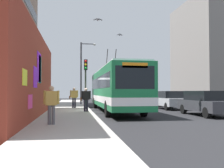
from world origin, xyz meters
The scene contains 16 objects.
ground_plane centered at (0.00, 0.00, 0.00)m, with size 80.00×80.00×0.00m, color #232326.
sidewalk_slab centered at (0.00, 1.60, 0.07)m, with size 48.00×3.20×0.15m, color #ADA8A0.
graffiti_wall centered at (-3.93, 3.35, 2.42)m, with size 14.14×0.32×4.84m.
building_far_left centered at (10.01, 9.20, 8.97)m, with size 10.11×6.42×17.94m.
building_far_right centered at (12.77, -17.00, 6.92)m, with size 11.22×6.41×13.84m.
city_bus centered at (0.28, -1.80, 1.81)m, with size 12.64×2.50×5.04m.
parked_car_dark_gray centered at (-3.73, -7.00, 0.83)m, with size 4.54×1.82×1.58m.
parked_car_silver centered at (2.23, -7.00, 0.83)m, with size 4.46×1.84×1.58m.
parked_car_navy centered at (7.49, -7.00, 0.83)m, with size 4.35×1.79×1.58m.
parked_car_red centered at (13.96, -7.00, 0.83)m, with size 4.29×1.74×1.58m.
pedestrian_near_wall centered at (-7.69, 2.26, 1.10)m, with size 0.22×0.66×1.62m.
pedestrian_midblock centered at (2.90, 1.26, 1.16)m, with size 0.23×0.76×1.71m.
pedestrian_at_curb centered at (-1.10, 0.46, 1.11)m, with size 0.22×0.74×1.64m.
traffic_light centered at (1.53, 0.35, 2.84)m, with size 0.49×0.28×3.99m.
street_lamp centered at (9.31, 0.27, 4.10)m, with size 0.44×1.73×6.91m.
flying_pigeons centered at (-1.01, -1.29, 7.45)m, with size 9.13×3.32×3.36m.
Camera 1 is at (-18.32, 1.38, 1.53)m, focal length 39.48 mm.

